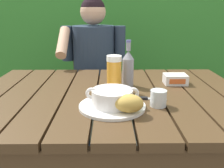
# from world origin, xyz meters

# --- Properties ---
(dining_table) EXTENTS (1.32, 0.94, 0.78)m
(dining_table) POSITION_xyz_m (-0.00, 0.00, 0.68)
(dining_table) COLOR #46311B
(dining_table) RESTS_ON ground_plane
(hedge_backdrop) EXTENTS (3.19, 0.81, 2.00)m
(hedge_backdrop) POSITION_xyz_m (-0.09, 1.73, 1.00)
(hedge_backdrop) COLOR #31792B
(hedge_backdrop) RESTS_ON ground_plane
(chair_near_diner) EXTENTS (0.42, 0.44, 0.94)m
(chair_near_diner) POSITION_xyz_m (-0.13, 0.91, 0.47)
(chair_near_diner) COLOR #3C2F13
(chair_near_diner) RESTS_ON ground_plane
(person_eating) EXTENTS (0.48, 0.47, 1.26)m
(person_eating) POSITION_xyz_m (-0.13, 0.71, 0.74)
(person_eating) COLOR #283649
(person_eating) RESTS_ON ground_plane
(serving_plate) EXTENTS (0.27, 0.27, 0.01)m
(serving_plate) POSITION_xyz_m (0.00, -0.19, 0.78)
(serving_plate) COLOR white
(serving_plate) RESTS_ON dining_table
(soup_bowl) EXTENTS (0.22, 0.17, 0.07)m
(soup_bowl) POSITION_xyz_m (0.00, -0.19, 0.82)
(soup_bowl) COLOR white
(soup_bowl) RESTS_ON serving_plate
(bread_roll) EXTENTS (0.11, 0.09, 0.07)m
(bread_roll) POSITION_xyz_m (0.06, -0.26, 0.82)
(bread_roll) COLOR gold
(bread_roll) RESTS_ON serving_plate
(beer_glass) EXTENTS (0.07, 0.07, 0.18)m
(beer_glass) POSITION_xyz_m (0.01, 0.03, 0.87)
(beer_glass) COLOR orange
(beer_glass) RESTS_ON dining_table
(beer_bottle) EXTENTS (0.06, 0.06, 0.24)m
(beer_bottle) POSITION_xyz_m (0.09, 0.11, 0.88)
(beer_bottle) COLOR gray
(beer_bottle) RESTS_ON dining_table
(water_glass_small) EXTENTS (0.07, 0.07, 0.07)m
(water_glass_small) POSITION_xyz_m (0.19, -0.17, 0.81)
(water_glass_small) COLOR silver
(water_glass_small) RESTS_ON dining_table
(butter_tub) EXTENTS (0.12, 0.09, 0.05)m
(butter_tub) POSITION_xyz_m (0.35, 0.14, 0.80)
(butter_tub) COLOR white
(butter_tub) RESTS_ON dining_table
(table_knife) EXTENTS (0.14, 0.03, 0.01)m
(table_knife) POSITION_xyz_m (0.16, -0.10, 0.78)
(table_knife) COLOR silver
(table_knife) RESTS_ON dining_table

